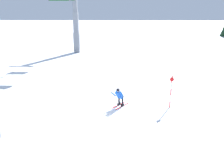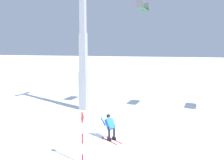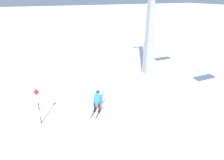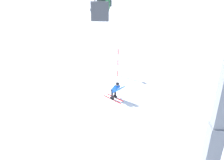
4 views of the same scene
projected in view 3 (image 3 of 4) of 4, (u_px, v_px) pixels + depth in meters
name	position (u px, v px, depth m)	size (l,w,h in m)	color
ground_plane	(112.00, 111.00, 13.74)	(260.00, 260.00, 0.00)	white
skier_carving_main	(98.00, 100.00, 13.47)	(1.62, 1.46, 1.59)	red
lift_tower_near	(150.00, 30.00, 18.62)	(0.66, 2.58, 10.10)	gray
trail_marker_pole	(39.00, 105.00, 11.96)	(0.07, 0.28, 2.39)	red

